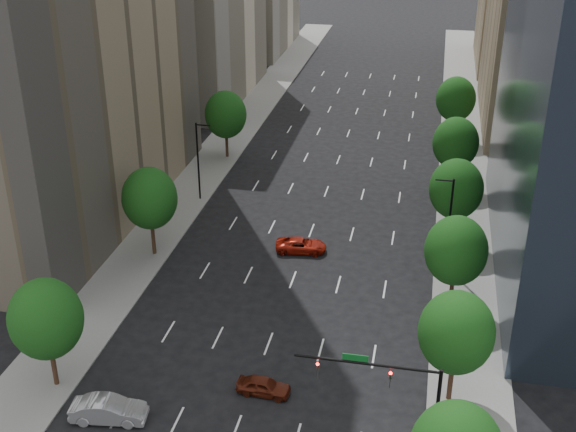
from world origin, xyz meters
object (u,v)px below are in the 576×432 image
Objects in this scene: car_maroon at (264,386)px; car_silver at (109,410)px; traffic_signal at (398,389)px; car_red_far at (301,245)px.

car_silver is (-9.71, -4.77, 0.19)m from car_maroon.
car_red_far is (-10.78, 25.41, -4.49)m from traffic_signal.
traffic_signal is at bearing -110.12° from car_maroon.
car_red_far reaches higher than car_maroon.
traffic_signal is at bearing -95.74° from car_silver.
car_maroon is 0.79× the size of car_red_far.
car_silver reaches higher than car_maroon.
traffic_signal is 11.30m from car_maroon.
car_red_far is at bearing 6.32° from car_maroon.
traffic_signal is 27.97m from car_red_far.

